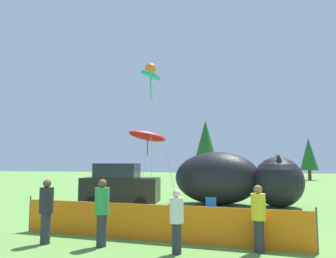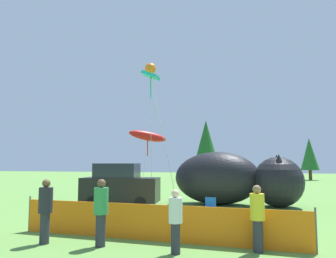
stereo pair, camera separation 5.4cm
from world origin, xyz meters
TOP-DOWN VIEW (x-y plane):
  - ground_plane at (0.00, 0.00)m, footprint 120.00×120.00m
  - parked_car at (-3.09, 2.65)m, footprint 4.25×2.11m
  - folding_chair at (2.12, -0.28)m, footprint 0.54×0.54m
  - inflatable_cat at (2.89, 4.45)m, footprint 7.15×3.48m
  - safety_fence at (0.86, -4.45)m, footprint 9.12×0.75m
  - spectator_in_red_shirt at (3.92, -5.00)m, footprint 0.38×0.38m
  - spectator_in_blue_shirt at (1.84, -5.66)m, footprint 0.36×0.36m
  - spectator_in_white_shirt at (-2.10, -5.53)m, footprint 0.40×0.40m
  - spectator_in_green_shirt at (-0.38, -5.44)m, footprint 0.41×0.41m
  - kite_teal_diamond at (-1.46, 3.07)m, footprint 1.40×2.95m
  - kite_orange_flower at (-2.08, 4.98)m, footprint 0.72×1.97m
  - kite_red_lizard at (-2.69, 6.41)m, footprint 2.55×1.89m
  - horizon_tree_east at (11.67, 32.50)m, footprint 2.33×2.33m
  - horizon_tree_west at (-1.89, 31.24)m, footprint 3.43×3.43m

SIDE VIEW (x-z plane):
  - ground_plane at x=0.00m, z-range 0.00..0.00m
  - folding_chair at x=2.12m, z-range 0.09..0.97m
  - safety_fence at x=0.86m, z-range -0.05..1.13m
  - spectator_in_blue_shirt at x=1.84m, z-range 0.08..1.72m
  - spectator_in_red_shirt at x=3.92m, z-range 0.08..1.83m
  - spectator_in_white_shirt at x=-2.10m, z-range 0.08..1.94m
  - spectator_in_green_shirt at x=-0.38m, z-range 0.09..1.97m
  - parked_car at x=-3.09m, z-range -0.05..2.25m
  - inflatable_cat at x=2.89m, z-range -0.11..2.82m
  - horizon_tree_east at x=11.67m, z-range 0.63..6.19m
  - kite_red_lizard at x=-2.69m, z-range 1.76..6.36m
  - horizon_tree_west at x=-1.89m, z-range 0.93..9.11m
  - kite_teal_diamond at x=-1.46m, z-range 3.35..10.79m
  - kite_orange_flower at x=-2.08m, z-range 3.85..12.39m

